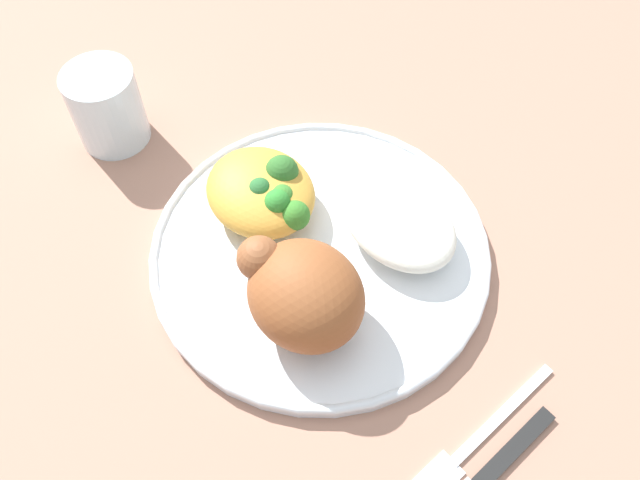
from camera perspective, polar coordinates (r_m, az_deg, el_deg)
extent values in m
plane|color=#A57560|center=(0.58, 0.00, -1.37)|extent=(2.00, 2.00, 0.00)
cylinder|color=white|center=(0.57, 0.00, -1.07)|extent=(0.29, 0.29, 0.01)
torus|color=white|center=(0.57, 0.00, -0.77)|extent=(0.29, 0.29, 0.01)
ellipsoid|color=brown|center=(0.50, -1.21, -4.72)|extent=(0.09, 0.08, 0.07)
sphere|color=brown|center=(0.50, -5.20, -1.55)|extent=(0.03, 0.03, 0.03)
ellipsoid|color=white|center=(0.56, 6.74, 1.52)|extent=(0.11, 0.08, 0.03)
ellipsoid|color=gold|center=(0.58, -5.09, 4.13)|extent=(0.10, 0.09, 0.04)
sphere|color=#348A2C|center=(0.56, -3.64, 3.50)|extent=(0.02, 0.02, 0.02)
sphere|color=#377C29|center=(0.56, -2.15, 2.10)|extent=(0.03, 0.03, 0.03)
sphere|color=#3C8133|center=(0.57, -4.27, 4.46)|extent=(0.02, 0.02, 0.02)
sphere|color=#2B6831|center=(0.56, -5.13, 4.26)|extent=(0.02, 0.02, 0.02)
sphere|color=#3B7E2E|center=(0.56, -3.28, 3.61)|extent=(0.02, 0.02, 0.02)
sphere|color=#30862F|center=(0.55, -3.66, 3.21)|extent=(0.02, 0.02, 0.02)
sphere|color=#30682A|center=(0.57, -3.27, 5.82)|extent=(0.03, 0.03, 0.03)
sphere|color=#25742F|center=(0.56, -3.57, 3.58)|extent=(0.02, 0.02, 0.02)
cube|color=silver|center=(0.53, 15.30, -14.01)|extent=(0.01, 0.11, 0.01)
cube|color=silver|center=(0.51, 10.03, -19.25)|extent=(0.02, 0.04, 0.00)
cube|color=black|center=(0.52, 16.25, -16.57)|extent=(0.02, 0.08, 0.01)
cylinder|color=silver|center=(0.67, -17.68, 10.73)|extent=(0.07, 0.07, 0.08)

